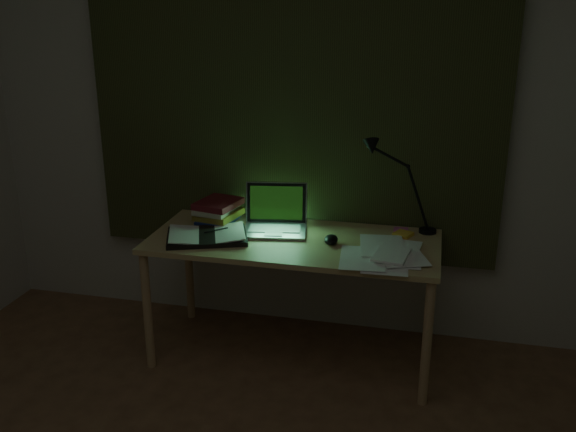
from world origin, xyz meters
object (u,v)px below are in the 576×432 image
(desk_lamp, at_px, (431,188))
(desk, at_px, (293,299))
(open_textbook, at_px, (207,235))
(book_stack, at_px, (217,211))
(laptop, at_px, (274,212))
(loose_papers, at_px, (381,254))

(desk_lamp, bearing_deg, desk, -149.76)
(open_textbook, relative_size, book_stack, 1.69)
(desk_lamp, bearing_deg, open_textbook, -153.35)
(book_stack, bearing_deg, open_textbook, -82.77)
(open_textbook, bearing_deg, laptop, 6.06)
(desk, height_order, laptop, laptop)
(laptop, relative_size, loose_papers, 1.02)
(desk, bearing_deg, laptop, 149.83)
(open_textbook, relative_size, loose_papers, 1.11)
(desk, relative_size, desk_lamp, 3.00)
(loose_papers, height_order, desk_lamp, desk_lamp)
(loose_papers, bearing_deg, laptop, 161.73)
(desk, bearing_deg, open_textbook, -168.12)
(book_stack, height_order, desk_lamp, desk_lamp)
(open_textbook, bearing_deg, desk_lamp, -3.11)
(loose_papers, bearing_deg, desk_lamp, 61.19)
(laptop, height_order, book_stack, laptop)
(loose_papers, distance_m, desk_lamp, 0.48)
(desk_lamp, bearing_deg, loose_papers, -109.82)
(desk, height_order, loose_papers, loose_papers)
(open_textbook, relative_size, desk_lamp, 0.82)
(book_stack, bearing_deg, desk_lamp, 4.87)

